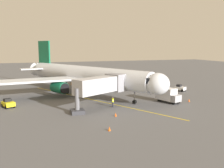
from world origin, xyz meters
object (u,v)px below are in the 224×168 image
object	(u,v)px
airplane	(84,75)
safety_cone_nose_right	(109,129)
ground_crew_marshaller	(113,102)
tug_portside	(180,88)
ground_crew_wing_walker	(72,85)
safety_cone_wing_port	(189,100)
jet_bridge	(103,85)
safety_cone_nose_left	(116,114)
box_truck_rear_apron	(168,95)
tug_starboard_side	(8,103)
ground_crew_loader	(161,97)
belt_loader_near_nose	(88,79)

from	to	relation	value
airplane	safety_cone_nose_right	distance (m)	24.45
ground_crew_marshaller	tug_portside	size ratio (longest dim) A/B	0.62
ground_crew_wing_walker	tug_portside	size ratio (longest dim) A/B	0.62
airplane	safety_cone_wing_port	world-z (taller)	airplane
jet_bridge	ground_crew_marshaller	xyz separation A→B (m)	(-1.46, 0.59, -2.88)
safety_cone_nose_left	safety_cone_nose_right	world-z (taller)	same
jet_bridge	ground_crew_wing_walker	world-z (taller)	jet_bridge
safety_cone_wing_port	box_truck_rear_apron	bearing A→B (deg)	-11.71
jet_bridge	tug_portside	bearing A→B (deg)	-157.82
box_truck_rear_apron	safety_cone_nose_left	size ratio (longest dim) A/B	9.07
tug_starboard_side	safety_cone_nose_right	bearing A→B (deg)	127.61
ground_crew_loader	safety_cone_nose_right	bearing A→B (deg)	40.63
ground_crew_wing_walker	tug_portside	world-z (taller)	ground_crew_wing_walker
ground_crew_marshaller	tug_starboard_side	xyz separation A→B (m)	(16.71, -5.26, -0.18)
ground_crew_loader	safety_cone_nose_left	bearing A→B (deg)	29.63
tug_portside	safety_cone_nose_left	xyz separation A→B (m)	(20.76, 14.46, -0.43)
jet_bridge	box_truck_rear_apron	xyz separation A→B (m)	(-12.16, 0.46, -2.38)
box_truck_rear_apron	safety_cone_nose_left	xyz separation A→B (m)	(12.07, 5.50, -1.11)
safety_cone_nose_left	box_truck_rear_apron	bearing A→B (deg)	-155.49
ground_crew_marshaller	ground_crew_wing_walker	distance (m)	20.60
safety_cone_wing_port	tug_portside	bearing A→B (deg)	-115.30
ground_crew_wing_walker	tug_portside	xyz separation A→B (m)	(-22.97, 11.19, -0.18)
ground_crew_loader	box_truck_rear_apron	size ratio (longest dim) A/B	0.34
ground_crew_marshaller	ground_crew_wing_walker	xyz separation A→B (m)	(3.58, -20.29, 0.00)
belt_loader_near_nose	safety_cone_nose_left	bearing A→B (deg)	83.16
airplane	tug_portside	size ratio (longest dim) A/B	13.50
belt_loader_near_nose	safety_cone_nose_left	distance (m)	36.08
belt_loader_near_nose	tug_portside	bearing A→B (deg)	127.64
safety_cone_nose_right	tug_starboard_side	bearing A→B (deg)	-52.39
airplane	box_truck_rear_apron	world-z (taller)	airplane
ground_crew_wing_walker	ground_crew_loader	distance (m)	23.49
tug_starboard_side	airplane	bearing A→B (deg)	-151.87
airplane	belt_loader_near_nose	distance (m)	18.39
tug_starboard_side	tug_portside	bearing A→B (deg)	-173.94
ground_crew_marshaller	safety_cone_nose_right	distance (m)	11.79
airplane	ground_crew_marshaller	distance (m)	13.60
tug_portside	box_truck_rear_apron	size ratio (longest dim) A/B	0.55
airplane	tug_starboard_side	distance (m)	16.89
airplane	tug_starboard_side	world-z (taller)	airplane
ground_crew_wing_walker	airplane	bearing A→B (deg)	101.57
airplane	ground_crew_marshaller	xyz separation A→B (m)	(-2.10, 13.07, -3.12)
jet_bridge	ground_crew_wing_walker	xyz separation A→B (m)	(2.12, -19.69, -2.88)
safety_cone_wing_port	airplane	bearing A→B (deg)	-39.25
ground_crew_marshaller	box_truck_rear_apron	size ratio (longest dim) A/B	0.34
jet_bridge	tug_starboard_side	xyz separation A→B (m)	(15.25, -4.67, -3.06)
airplane	safety_cone_wing_port	size ratio (longest dim) A/B	67.34
belt_loader_near_nose	box_truck_rear_apron	xyz separation A→B (m)	(-7.77, 30.32, 0.67)
safety_cone_nose_right	box_truck_rear_apron	bearing A→B (deg)	-143.18
box_truck_rear_apron	safety_cone_wing_port	world-z (taller)	box_truck_rear_apron
ground_crew_loader	tug_starboard_side	world-z (taller)	ground_crew_loader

